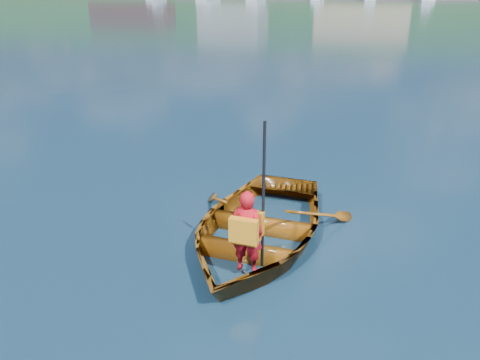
# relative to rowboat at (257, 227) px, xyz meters

# --- Properties ---
(ground) EXTENTS (600.00, 600.00, 0.00)m
(ground) POSITION_rel_rowboat_xyz_m (-0.48, -0.62, -0.21)
(ground) COLOR #102741
(ground) RESTS_ON ground
(rowboat) EXTENTS (2.64, 3.57, 0.72)m
(rowboat) POSITION_rel_rowboat_xyz_m (0.00, 0.00, 0.00)
(rowboat) COLOR brown
(rowboat) RESTS_ON ground
(child_paddler) EXTENTS (0.40, 0.35, 1.85)m
(child_paddler) POSITION_rel_rowboat_xyz_m (0.11, -0.91, 0.43)
(child_paddler) COLOR red
(child_paddler) RESTS_ON ground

